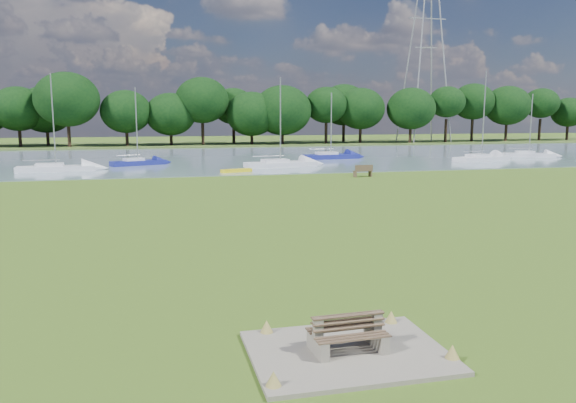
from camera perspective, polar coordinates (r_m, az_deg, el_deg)
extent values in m
plane|color=#546121|center=(25.72, -4.53, -2.74)|extent=(220.00, 220.00, 0.00)
cube|color=gray|center=(67.20, -10.30, 4.31)|extent=(220.00, 40.00, 0.10)
cube|color=#4C6626|center=(97.10, -11.39, 5.64)|extent=(220.00, 20.00, 0.40)
cube|color=gray|center=(12.66, 6.04, -14.98)|extent=(4.20, 3.20, 0.10)
cube|color=gray|center=(12.34, 3.04, -14.34)|extent=(0.24, 0.96, 0.40)
cube|color=gray|center=(12.20, 3.06, -12.77)|extent=(0.21, 0.17, 0.50)
cube|color=gray|center=(12.82, 8.96, -13.53)|extent=(0.24, 0.96, 0.40)
cube|color=gray|center=(12.68, 9.00, -12.02)|extent=(0.21, 0.17, 0.50)
cube|color=brown|center=(12.23, 6.61, -13.55)|extent=(1.64, 0.42, 0.04)
cube|color=brown|center=(12.32, 6.23, -12.01)|extent=(1.63, 0.18, 0.40)
cube|color=brown|center=(12.74, 5.56, -12.59)|extent=(1.64, 0.42, 0.04)
cube|color=brown|center=(12.45, 5.97, -11.79)|extent=(1.63, 0.18, 0.40)
cube|color=brown|center=(46.78, 6.82, 2.77)|extent=(0.14, 0.50, 0.50)
cube|color=brown|center=(47.44, 8.35, 2.83)|extent=(0.14, 0.50, 0.50)
cube|color=brown|center=(47.08, 7.60, 3.10)|extent=(1.68, 0.68, 0.05)
cube|color=brown|center=(46.86, 7.73, 3.40)|extent=(1.63, 0.24, 0.49)
cube|color=yellow|center=(50.26, -5.26, 3.15)|extent=(2.92, 1.49, 0.29)
cylinder|color=#A2A3A5|center=(104.08, 13.28, 15.16)|extent=(0.25, 0.25, 33.59)
cylinder|color=#A2A3A5|center=(106.32, 15.69, 14.93)|extent=(0.25, 0.25, 33.59)
cylinder|color=#A2A3A5|center=(108.41, 12.09, 14.94)|extent=(0.25, 0.25, 33.59)
cylinder|color=#A2A3A5|center=(110.56, 14.42, 14.73)|extent=(0.25, 0.25, 33.59)
cube|color=#A2A3A5|center=(107.99, 13.97, 17.60)|extent=(7.26, 0.16, 0.16)
cylinder|color=black|center=(94.86, -25.42, 6.15)|extent=(0.49, 0.49, 3.75)
ellipsoid|color=black|center=(94.82, -25.61, 8.91)|extent=(6.89, 6.89, 5.85)
cylinder|color=black|center=(93.70, -21.21, 6.46)|extent=(0.49, 0.49, 4.04)
ellipsoid|color=black|center=(93.68, -21.38, 9.48)|extent=(7.87, 7.87, 6.69)
cylinder|color=black|center=(93.08, -16.90, 6.41)|extent=(0.49, 0.49, 3.19)
ellipsoid|color=black|center=(93.02, -17.01, 8.80)|extent=(8.85, 8.85, 7.52)
cylinder|color=black|center=(92.96, -12.56, 6.66)|extent=(0.49, 0.49, 3.47)
ellipsoid|color=black|center=(92.91, -12.65, 9.27)|extent=(6.89, 6.89, 5.85)
cylinder|color=black|center=(93.36, -8.24, 6.88)|extent=(0.49, 0.49, 3.75)
ellipsoid|color=black|center=(93.33, -8.30, 9.69)|extent=(7.87, 7.87, 6.69)
cylinder|color=black|center=(94.29, -3.97, 7.05)|extent=(0.49, 0.49, 4.04)
ellipsoid|color=black|center=(94.27, -4.01, 10.05)|extent=(8.85, 8.85, 7.52)
cylinder|color=black|center=(95.74, 0.19, 6.84)|extent=(0.49, 0.49, 3.19)
ellipsoid|color=black|center=(95.68, 0.19, 9.17)|extent=(6.89, 6.89, 5.85)
cylinder|color=black|center=(97.65, 4.21, 6.94)|extent=(0.49, 0.49, 3.47)
ellipsoid|color=black|center=(97.60, 4.24, 9.43)|extent=(7.87, 7.87, 6.69)
cylinder|color=black|center=(100.02, 8.06, 7.00)|extent=(0.49, 0.49, 3.75)
ellipsoid|color=black|center=(99.98, 8.12, 9.63)|extent=(8.85, 8.85, 7.52)
cylinder|color=black|center=(102.81, 11.72, 7.04)|extent=(0.49, 0.49, 4.04)
ellipsoid|color=black|center=(102.79, 11.80, 9.78)|extent=(6.89, 6.89, 5.85)
cylinder|color=black|center=(106.00, 15.15, 6.73)|extent=(0.49, 0.49, 3.19)
ellipsoid|color=black|center=(105.95, 15.24, 8.84)|extent=(7.87, 7.87, 6.69)
cylinder|color=black|center=(109.54, 18.39, 6.72)|extent=(0.49, 0.49, 3.47)
ellipsoid|color=black|center=(109.50, 18.50, 8.94)|extent=(8.85, 8.85, 7.52)
cylinder|color=black|center=(113.40, 21.41, 6.69)|extent=(0.49, 0.49, 3.75)
ellipsoid|color=black|center=(113.36, 21.55, 9.01)|extent=(6.89, 6.89, 5.85)
cylinder|color=black|center=(117.54, 24.23, 6.65)|extent=(0.49, 0.49, 4.04)
ellipsoid|color=black|center=(117.52, 24.39, 9.05)|extent=(7.87, 7.87, 6.69)
cylinder|color=black|center=(121.97, 26.83, 6.33)|extent=(0.49, 0.49, 3.19)
ellipsoid|color=black|center=(121.92, 26.96, 8.16)|extent=(8.85, 8.85, 7.52)
cube|color=navy|center=(65.29, 4.37, 4.67)|extent=(6.81, 2.76, 0.74)
cube|color=silver|center=(65.03, 3.96, 5.06)|extent=(2.50, 1.77, 0.48)
cylinder|color=#A5A8AD|center=(65.13, 4.41, 7.88)|extent=(0.13, 0.13, 6.99)
cube|color=silver|center=(73.74, 23.27, 4.43)|extent=(6.03, 3.56, 0.67)
cube|color=silver|center=(73.58, 22.94, 4.76)|extent=(2.36, 1.91, 0.43)
cylinder|color=#A5A8AD|center=(73.59, 23.44, 7.26)|extent=(0.12, 0.12, 7.01)
cube|color=silver|center=(55.16, -22.49, 3.21)|extent=(6.89, 2.42, 0.66)
cube|color=silver|center=(55.17, -23.07, 3.59)|extent=(2.48, 1.67, 0.42)
cylinder|color=#A5A8AD|center=(54.95, -22.75, 7.63)|extent=(0.11, 0.11, 8.24)
cube|color=silver|center=(55.04, -0.77, 3.90)|extent=(7.26, 3.03, 0.70)
cube|color=silver|center=(54.80, -1.31, 4.32)|extent=(2.67, 1.91, 0.45)
cylinder|color=#A5A8AD|center=(54.84, -0.77, 8.28)|extent=(0.12, 0.12, 8.11)
cube|color=navy|center=(58.92, -14.99, 3.91)|extent=(5.60, 3.49, 0.67)
cube|color=silver|center=(58.73, -15.41, 4.28)|extent=(2.22, 1.84, 0.43)
cylinder|color=#A5A8AD|center=(58.73, -15.14, 7.59)|extent=(0.12, 0.12, 7.27)
cube|color=silver|center=(65.45, 19.07, 4.21)|extent=(7.40, 4.08, 0.72)
cube|color=silver|center=(64.98, 18.77, 4.59)|extent=(2.85, 2.25, 0.46)
cylinder|color=#A5A8AD|center=(65.28, 19.29, 8.40)|extent=(0.12, 0.12, 9.27)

